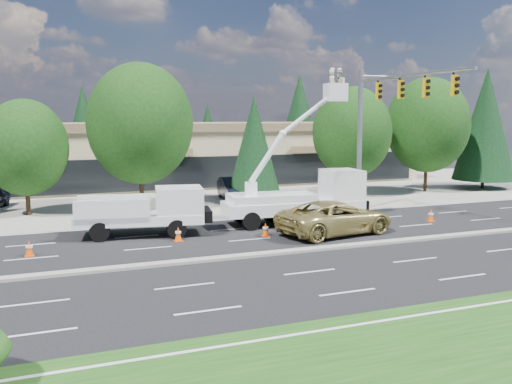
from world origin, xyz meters
name	(u,v)px	position (x,y,z in m)	size (l,w,h in m)	color
ground	(276,254)	(0.00, 0.00, 0.00)	(140.00, 140.00, 0.00)	black
concrete_apron	(169,196)	(0.00, 20.00, 0.01)	(140.00, 22.00, 0.01)	gray
grass_verge	(506,378)	(0.00, -13.00, 0.01)	(140.00, 10.00, 0.01)	#183F12
road_median	(276,253)	(0.00, 0.00, 0.06)	(120.00, 0.55, 0.12)	gray
strip_mall	(143,152)	(0.00, 29.97, 2.83)	(50.40, 15.40, 5.50)	tan
tree_front_c	(25,148)	(-10.00, 15.00, 4.16)	(5.13, 5.13, 7.11)	#332114
tree_front_d	(140,124)	(-3.00, 15.00, 5.58)	(6.87, 6.87, 9.53)	#332114
tree_front_e	(254,145)	(5.00, 15.00, 4.02)	(3.80, 3.80, 7.49)	#332114
tree_front_f	(352,132)	(13.00, 15.00, 4.87)	(5.99, 5.99, 8.32)	#332114
tree_front_g	(427,125)	(20.00, 15.00, 5.39)	(6.63, 6.63, 9.20)	#332114
tree_front_h	(485,124)	(26.00, 15.00, 5.42)	(5.13, 5.13, 10.10)	#332114
tree_back_b	(84,126)	(-4.00, 42.00, 5.06)	(4.79, 4.79, 9.43)	#332114
tree_back_c	(208,134)	(10.00, 42.00, 4.04)	(3.82, 3.82, 7.54)	#332114
tree_back_d	(299,117)	(22.00, 42.00, 6.10)	(5.76, 5.76, 11.36)	#332114
signal_mast	(380,116)	(10.03, 7.04, 6.06)	(2.76, 10.16, 9.00)	gray
utility_pickup	(149,216)	(-4.36, 6.11, 1.00)	(6.69, 3.48, 2.44)	white
bucket_truck	(306,191)	(4.57, 6.12, 1.86)	(8.09, 3.21, 8.72)	white
traffic_cone_a	(29,248)	(-10.07, 3.70, 0.34)	(0.40, 0.40, 0.70)	#F94F07
traffic_cone_b	(178,234)	(-3.32, 4.25, 0.34)	(0.40, 0.40, 0.70)	#F94F07
traffic_cone_c	(266,229)	(1.07, 3.71, 0.34)	(0.40, 0.40, 0.70)	#F94F07
traffic_cone_d	(358,224)	(6.22, 3.22, 0.34)	(0.40, 0.40, 0.70)	#F94F07
traffic_cone_e	(431,215)	(11.63, 3.97, 0.34)	(0.40, 0.40, 0.70)	#F94F07
minivan	(335,217)	(4.60, 2.80, 0.87)	(2.89, 6.27, 1.74)	tan
parked_car_east	(234,189)	(3.98, 16.31, 0.83)	(1.76, 5.06, 1.67)	black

